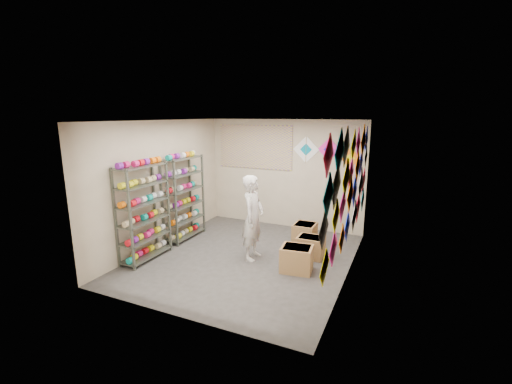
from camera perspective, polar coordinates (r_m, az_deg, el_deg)
The scene contains 12 objects.
ground at distance 7.02m, azimuth -1.78°, elevation -10.83°, with size 4.50×4.50×0.00m, color #34312E.
room_walls at distance 6.54m, azimuth -1.88°, elevation 2.49°, with size 4.50×4.50×4.50m.
shelf_rack_front at distance 7.00m, azimuth -18.23°, elevation -3.30°, with size 0.40×1.10×1.90m, color #4C5147.
shelf_rack_back at distance 7.97m, azimuth -11.97°, elevation -1.00°, with size 0.40×1.10×1.90m, color #4C5147.
string_spools at distance 7.45m, azimuth -14.94°, elevation -1.37°, with size 0.12×2.36×0.12m.
kite_wall_display at distance 6.03m, azimuth 15.63°, elevation 1.26°, with size 0.06×4.28×2.07m.
back_wall_kites at distance 8.27m, azimuth 11.21°, elevation 6.63°, with size 1.62×0.02×0.72m.
poster at distance 8.83m, azimuth -0.18°, elevation 7.53°, with size 2.00×0.01×1.10m, color #6C4597.
shopkeeper at distance 6.70m, azimuth -0.50°, elevation -4.30°, with size 0.43×0.63×1.68m, color beige.
carton_a at distance 6.42m, azimuth 6.79°, elevation -11.00°, with size 0.56×0.47×0.47m, color #9E7745.
carton_b at distance 7.05m, azimuth 9.09°, elevation -9.02°, with size 0.52×0.42×0.42m, color #9E7745.
carton_c at distance 7.75m, azimuth 8.12°, elevation -6.86°, with size 0.47×0.51×0.45m, color #9E7745.
Camera 1 is at (2.83, -5.77, 2.82)m, focal length 24.00 mm.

